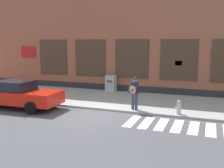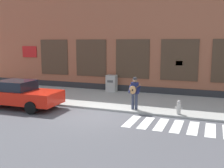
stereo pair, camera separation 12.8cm
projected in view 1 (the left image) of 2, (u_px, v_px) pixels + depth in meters
ground_plane at (95, 116)px, 12.98m from camera, size 160.00×160.00×0.00m
sidewalk at (120, 100)px, 16.41m from camera, size 28.00×5.25×0.11m
building_backdrop at (140, 31)px, 19.97m from camera, size 28.00×4.06×9.02m
crosswalk at (185, 127)px, 11.27m from camera, size 5.20×1.90×0.01m
red_car at (19, 94)px, 14.43m from camera, size 4.66×2.10×1.53m
busker at (134, 91)px, 13.68m from camera, size 0.74×0.58×1.71m
utility_box at (111, 83)px, 18.80m from camera, size 0.72×0.59×1.18m
fire_hydrant at (179, 107)px, 12.89m from camera, size 0.38×0.20×0.70m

